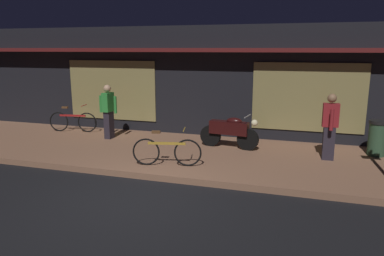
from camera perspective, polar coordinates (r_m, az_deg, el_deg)
ground_plane at (r=7.46m, az=-8.94°, el=-10.73°), size 60.00×60.00×0.00m
sidewalk_slab at (r=10.05m, az=-1.48°, el=-4.02°), size 18.00×4.00×0.15m
storefront_building at (r=12.95m, az=3.27°, el=7.43°), size 18.00×3.30×3.60m
motorcycle at (r=10.28m, az=5.95°, el=-0.43°), size 1.70×0.55×0.97m
bicycle_parked at (r=12.92m, az=-18.07°, el=1.03°), size 1.64×0.44×0.91m
bicycle_extra at (r=8.73m, az=-3.97°, el=-3.62°), size 1.63×0.49×0.91m
person_photographer at (r=11.55m, az=-12.91°, el=2.67°), size 0.61×0.39×1.67m
person_bystander at (r=9.69m, az=20.69°, el=0.37°), size 0.39×0.61×1.67m
trash_bin at (r=10.67m, az=26.91°, el=-1.38°), size 0.48×0.48×0.93m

